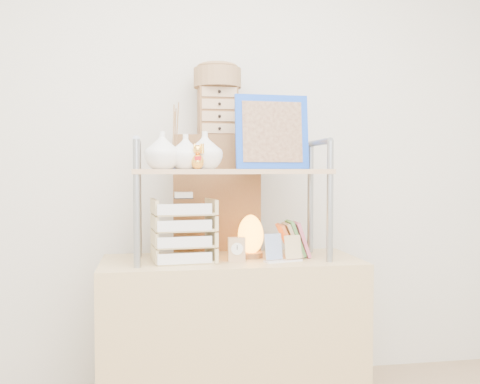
% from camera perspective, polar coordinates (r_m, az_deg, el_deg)
% --- Properties ---
extents(room_shell, '(3.42, 3.41, 2.61)m').
position_cam_1_polar(room_shell, '(1.78, 3.17, 19.59)').
color(room_shell, silver).
rests_on(room_shell, ground).
extents(desk, '(1.20, 0.50, 0.75)m').
position_cam_1_polar(desk, '(2.61, -0.94, -15.30)').
color(desk, tan).
rests_on(desk, ground).
extents(cabinet, '(0.48, 0.29, 1.35)m').
position_cam_1_polar(cabinet, '(2.90, -2.44, -7.44)').
color(cabinet, brown).
rests_on(cabinet, ground).
extents(hutch, '(0.90, 0.34, 0.79)m').
position_cam_1_polar(hutch, '(2.49, -2.63, 3.20)').
color(hutch, gray).
rests_on(hutch, desk).
extents(letter_tray, '(0.28, 0.27, 0.32)m').
position_cam_1_polar(letter_tray, '(2.46, -6.05, -4.45)').
color(letter_tray, '#D0B87D').
rests_on(letter_tray, desk).
extents(salt_lamp, '(0.13, 0.13, 0.20)m').
position_cam_1_polar(salt_lamp, '(2.55, 1.13, -4.69)').
color(salt_lamp, brown).
rests_on(salt_lamp, desk).
extents(desk_clock, '(0.08, 0.04, 0.11)m').
position_cam_1_polar(desk_clock, '(2.45, -0.38, -6.13)').
color(desk_clock, tan).
rests_on(desk_clock, desk).
extents(postcard_stand, '(0.18, 0.09, 0.13)m').
position_cam_1_polar(postcard_stand, '(2.46, 4.61, -6.56)').
color(postcard_stand, white).
rests_on(postcard_stand, desk).
extents(drawer_chest, '(0.20, 0.16, 0.25)m').
position_cam_1_polar(drawer_chest, '(2.85, -2.42, 8.55)').
color(drawer_chest, brown).
rests_on(drawer_chest, cabinet).
extents(woven_basket, '(0.25, 0.25, 0.10)m').
position_cam_1_polar(woven_basket, '(2.87, -2.43, 12.02)').
color(woven_basket, olive).
rests_on(woven_basket, drawer_chest).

